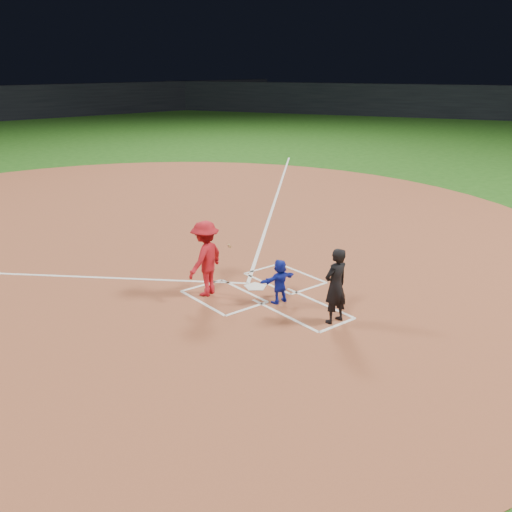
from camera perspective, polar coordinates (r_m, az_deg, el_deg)
ground at (r=14.24m, az=-0.07°, el=-3.16°), size 120.00×120.00×0.00m
home_plate_dirt at (r=19.03m, az=-11.48°, el=2.21°), size 28.00×28.00×0.01m
stadium_wall_right at (r=60.96m, az=17.38°, el=14.56°), size 31.04×52.56×3.20m
home_plate at (r=14.23m, az=-0.07°, el=-3.08°), size 0.60×0.60×0.02m
catcher at (r=13.18m, az=2.39°, el=-2.52°), size 0.98×0.34×1.04m
umpire at (r=12.19m, az=7.96°, el=-2.97°), size 0.61×0.40×1.66m
chalk_markings at (r=18.42m, az=-10.44°, el=1.75°), size 28.35×17.32×0.01m
batter_at_plate at (r=13.54m, az=-5.08°, el=-0.24°), size 1.53×1.08×1.82m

